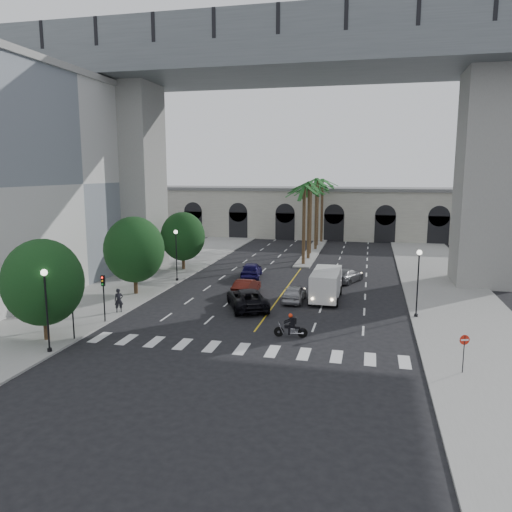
{
  "coord_description": "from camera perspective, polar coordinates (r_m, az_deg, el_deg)",
  "views": [
    {
      "loc": [
        7.7,
        -30.87,
        11.17
      ],
      "look_at": [
        -0.78,
        6.0,
        4.75
      ],
      "focal_mm": 35.0,
      "sensor_mm": 36.0,
      "label": 1
    }
  ],
  "objects": [
    {
      "name": "lamp_post_left_near",
      "position": [
        33.12,
        -22.85,
        -5.02
      ],
      "size": [
        0.4,
        0.4,
        5.35
      ],
      "color": "black",
      "rests_on": "ground"
    },
    {
      "name": "bridge",
      "position": [
        53.55,
        8.65,
        17.41
      ],
      "size": [
        75.0,
        13.0,
        26.0
      ],
      "color": "gray",
      "rests_on": "ground"
    },
    {
      "name": "pedestrian_a",
      "position": [
        41.1,
        -15.41,
        -4.91
      ],
      "size": [
        0.82,
        0.76,
        1.88
      ],
      "primitive_type": "imported",
      "rotation": [
        0.0,
        0.0,
        0.59
      ],
      "color": "black",
      "rests_on": "sidewalk_left"
    },
    {
      "name": "palm_e",
      "position": [
        75.3,
        7.08,
        8.05
      ],
      "size": [
        3.2,
        3.2,
        10.4
      ],
      "color": "#47331E",
      "rests_on": "ground"
    },
    {
      "name": "pedestrian_b",
      "position": [
        42.47,
        -21.53,
        -4.82
      ],
      "size": [
        0.9,
        0.7,
        1.83
      ],
      "primitive_type": "imported",
      "rotation": [
        0.0,
        0.0,
        0.01
      ],
      "color": "black",
      "rests_on": "sidewalk_left"
    },
    {
      "name": "car_b",
      "position": [
        45.99,
        -1.12,
        -3.5
      ],
      "size": [
        1.86,
        4.48,
        1.44
      ],
      "primitive_type": "imported",
      "rotation": [
        0.0,
        0.0,
        3.06
      ],
      "color": "#47140E",
      "rests_on": "ground"
    },
    {
      "name": "street_tree_far",
      "position": [
        57.24,
        -8.36,
        2.23
      ],
      "size": [
        5.04,
        5.04,
        6.68
      ],
      "color": "#382616",
      "rests_on": "ground"
    },
    {
      "name": "lamp_post_left_far",
      "position": [
        51.23,
        -9.1,
        0.59
      ],
      "size": [
        0.4,
        0.4,
        5.35
      ],
      "color": "black",
      "rests_on": "ground"
    },
    {
      "name": "car_a",
      "position": [
        43.53,
        4.4,
        -4.27
      ],
      "size": [
        1.75,
        4.31,
        1.47
      ],
      "primitive_type": "imported",
      "rotation": [
        0.0,
        0.0,
        3.14
      ],
      "color": "#A2A1A6",
      "rests_on": "ground"
    },
    {
      "name": "ground",
      "position": [
        33.72,
        -1.0,
        -9.71
      ],
      "size": [
        140.0,
        140.0,
        0.0
      ],
      "primitive_type": "plane",
      "color": "black",
      "rests_on": "ground"
    },
    {
      "name": "street_tree_near",
      "position": [
        35.44,
        -23.16,
        -2.78
      ],
      "size": [
        5.2,
        5.2,
        6.89
      ],
      "color": "#382616",
      "rests_on": "ground"
    },
    {
      "name": "palm_c",
      "position": [
        67.37,
        6.27,
        7.66
      ],
      "size": [
        3.2,
        3.2,
        10.1
      ],
      "color": "#47331E",
      "rests_on": "ground"
    },
    {
      "name": "car_c",
      "position": [
        41.23,
        -1.02,
        -4.88
      ],
      "size": [
        5.0,
        6.62,
        1.67
      ],
      "primitive_type": "imported",
      "rotation": [
        0.0,
        0.0,
        3.57
      ],
      "color": "black",
      "rests_on": "ground"
    },
    {
      "name": "car_e",
      "position": [
        53.05,
        -0.54,
        -1.6
      ],
      "size": [
        2.57,
        5.14,
        1.68
      ],
      "primitive_type": "imported",
      "rotation": [
        0.0,
        0.0,
        3.26
      ],
      "color": "#150F49",
      "rests_on": "ground"
    },
    {
      "name": "building_left",
      "position": [
        55.16,
        -26.28,
        7.76
      ],
      "size": [
        16.5,
        32.5,
        20.6
      ],
      "color": "silver",
      "rests_on": "ground"
    },
    {
      "name": "street_tree_mid",
      "position": [
        46.34,
        -13.74,
        0.72
      ],
      "size": [
        5.44,
        5.44,
        7.21
      ],
      "color": "#382616",
      "rests_on": "ground"
    },
    {
      "name": "palm_f",
      "position": [
        79.24,
        7.61,
        8.32
      ],
      "size": [
        3.2,
        3.2,
        10.7
      ],
      "color": "#47331E",
      "rests_on": "ground"
    },
    {
      "name": "pier_building",
      "position": [
        86.49,
        7.84,
        4.96
      ],
      "size": [
        71.0,
        10.5,
        8.5
      ],
      "color": "beige",
      "rests_on": "ground"
    },
    {
      "name": "sidewalk_left",
      "position": [
        52.37,
        -13.08,
        -2.85
      ],
      "size": [
        8.0,
        100.0,
        0.15
      ],
      "primitive_type": "cube",
      "color": "gray",
      "rests_on": "ground"
    },
    {
      "name": "traffic_signal_far",
      "position": [
        38.52,
        -17.03,
        -3.79
      ],
      "size": [
        0.25,
        0.18,
        3.65
      ],
      "color": "black",
      "rests_on": "ground"
    },
    {
      "name": "median",
      "position": [
        70.18,
        6.5,
        0.49
      ],
      "size": [
        2.0,
        24.0,
        0.2
      ],
      "primitive_type": "cube",
      "color": "gray",
      "rests_on": "ground"
    },
    {
      "name": "palm_d",
      "position": [
        71.29,
        6.95,
        8.34
      ],
      "size": [
        3.2,
        3.2,
        10.9
      ],
      "color": "#47331E",
      "rests_on": "ground"
    },
    {
      "name": "car_d",
      "position": [
        51.75,
        10.37,
        -2.2
      ],
      "size": [
        3.63,
        5.19,
        1.4
      ],
      "primitive_type": "imported",
      "rotation": [
        0.0,
        0.0,
        2.75
      ],
      "color": "slate",
      "rests_on": "ground"
    },
    {
      "name": "traffic_signal_near",
      "position": [
        35.22,
        -20.27,
        -5.21
      ],
      "size": [
        0.25,
        0.18,
        3.65
      ],
      "color": "black",
      "rests_on": "ground"
    },
    {
      "name": "motorcycle_rider",
      "position": [
        34.36,
        4.11,
        -8.04
      ],
      "size": [
        2.31,
        0.62,
        1.66
      ],
      "rotation": [
        0.0,
        0.0,
        0.07
      ],
      "color": "black",
      "rests_on": "ground"
    },
    {
      "name": "lamp_post_right",
      "position": [
        39.85,
        18.03,
        -2.35
      ],
      "size": [
        0.4,
        0.4,
        5.35
      ],
      "color": "black",
      "rests_on": "ground"
    },
    {
      "name": "do_not_enter_sign",
      "position": [
        30.15,
        22.69,
        -9.47
      ],
      "size": [
        0.55,
        0.2,
        2.32
      ],
      "rotation": [
        0.0,
        0.0,
        0.32
      ],
      "color": "black",
      "rests_on": "ground"
    },
    {
      "name": "palm_b",
      "position": [
        63.35,
        6.12,
        7.95
      ],
      "size": [
        3.2,
        3.2,
        10.6
      ],
      "color": "#47331E",
      "rests_on": "ground"
    },
    {
      "name": "cargo_van",
      "position": [
        44.09,
        8.0,
        -3.18
      ],
      "size": [
        2.53,
        6.17,
        2.62
      ],
      "rotation": [
        0.0,
        0.0,
        -0.01
      ],
      "color": "silver",
      "rests_on": "ground"
    },
    {
      "name": "sidewalk_right",
      "position": [
        47.75,
        21.44,
        -4.48
      ],
      "size": [
        8.0,
        100.0,
        0.15
      ],
      "primitive_type": "cube",
      "color": "gray",
      "rests_on": "ground"
    },
    {
      "name": "palm_a",
      "position": [
        59.41,
        5.55,
        7.59
      ],
      "size": [
        3.2,
        3.2,
        10.3
      ],
      "color": "#47331E",
      "rests_on": "ground"
    }
  ]
}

